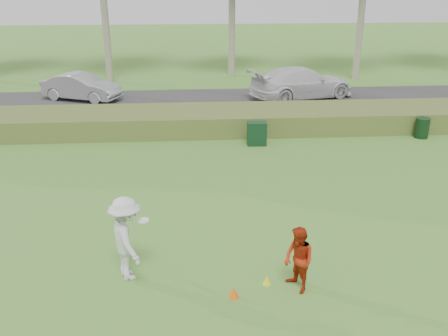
{
  "coord_description": "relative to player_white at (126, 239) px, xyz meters",
  "views": [
    {
      "loc": [
        -0.97,
        -9.48,
        6.65
      ],
      "look_at": [
        0.0,
        4.0,
        1.3
      ],
      "focal_mm": 40.0,
      "sensor_mm": 36.0,
      "label": 1
    }
  ],
  "objects": [
    {
      "name": "cone_orange",
      "position": [
        2.36,
        -0.98,
        -0.88
      ],
      "size": [
        0.23,
        0.23,
        0.25
      ],
      "primitive_type": "cone",
      "color": "#EC5C0C",
      "rests_on": "ground"
    },
    {
      "name": "utility_cabinet",
      "position": [
        4.23,
        9.2,
        -0.52
      ],
      "size": [
        0.78,
        0.5,
        0.96
      ],
      "primitive_type": "cube",
      "rotation": [
        0.0,
        0.0,
        -0.03
      ],
      "color": "black",
      "rests_on": "ground"
    },
    {
      "name": "ground",
      "position": [
        2.47,
        -0.57,
        -1.01
      ],
      "size": [
        120.0,
        120.0,
        0.0
      ],
      "primitive_type": "plane",
      "color": "#3E7727",
      "rests_on": "ground"
    },
    {
      "name": "player_red",
      "position": [
        3.8,
        -0.78,
        -0.24
      ],
      "size": [
        0.84,
        0.91,
        1.52
      ],
      "primitive_type": "imported",
      "rotation": [
        0.0,
        0.0,
        -1.14
      ],
      "color": "#A1250D",
      "rests_on": "ground"
    },
    {
      "name": "reed_strip",
      "position": [
        2.47,
        11.43,
        -0.56
      ],
      "size": [
        80.0,
        3.0,
        0.9
      ],
      "primitive_type": "cube",
      "color": "#4A5E25",
      "rests_on": "ground"
    },
    {
      "name": "park_road",
      "position": [
        2.47,
        16.43,
        -0.98
      ],
      "size": [
        80.0,
        6.0,
        0.06
      ],
      "primitive_type": "cube",
      "color": "#2D2D2D",
      "rests_on": "ground"
    },
    {
      "name": "trash_bin",
      "position": [
        11.38,
        9.64,
        -0.57
      ],
      "size": [
        0.73,
        0.73,
        0.86
      ],
      "primitive_type": "cylinder",
      "rotation": [
        0.0,
        0.0,
        -0.34
      ],
      "color": "black",
      "rests_on": "ground"
    },
    {
      "name": "car_right",
      "position": [
        7.74,
        16.84,
        -0.09
      ],
      "size": [
        6.32,
        4.18,
        1.7
      ],
      "primitive_type": "imported",
      "rotation": [
        0.0,
        0.0,
        1.91
      ],
      "color": "silver",
      "rests_on": "park_road"
    },
    {
      "name": "player_white",
      "position": [
        0.0,
        0.0,
        0.0
      ],
      "size": [
        1.2,
        1.49,
        2.01
      ],
      "rotation": [
        0.0,
        0.0,
        1.98
      ],
      "color": "silver",
      "rests_on": "ground"
    },
    {
      "name": "cone_yellow",
      "position": [
        3.16,
        -0.54,
        -0.9
      ],
      "size": [
        0.2,
        0.2,
        0.22
      ],
      "primitive_type": "cone",
      "color": "yellow",
      "rests_on": "ground"
    },
    {
      "name": "car_mid",
      "position": [
        -4.35,
        17.31,
        -0.23
      ],
      "size": [
        4.58,
        3.06,
        1.43
      ],
      "primitive_type": "imported",
      "rotation": [
        0.0,
        0.0,
        1.18
      ],
      "color": "#B7B7BB",
      "rests_on": "park_road"
    }
  ]
}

